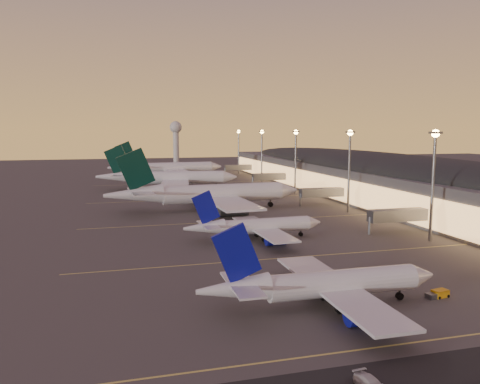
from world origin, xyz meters
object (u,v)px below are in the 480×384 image
object	(u,v)px
airliner_narrow_north	(255,227)
baggage_tug_a	(438,294)
airliner_wide_mid	(168,178)
airliner_wide_far	(167,168)
airliner_narrow_south	(323,285)
airliner_wide_near	(207,194)
radar_tower	(176,135)

from	to	relation	value
airliner_narrow_north	baggage_tug_a	xyz separation A→B (m)	(16.23, -44.32, -2.65)
airliner_wide_mid	airliner_wide_far	size ratio (longest dim) A/B	0.98
airliner_wide_far	baggage_tug_a	distance (m)	199.61
airliner_wide_far	baggage_tug_a	size ratio (longest dim) A/B	15.74
airliner_narrow_south	airliner_wide_mid	bearing A→B (deg)	92.92
airliner_narrow_south	airliner_wide_far	distance (m)	197.75
airliner_narrow_south	airliner_wide_far	xyz separation A→B (m)	(-1.19, 197.74, 1.73)
airliner_narrow_north	airliner_wide_near	size ratio (longest dim) A/B	0.53
radar_tower	baggage_tug_a	bearing A→B (deg)	-89.40
airliner_wide_near	airliner_wide_far	xyz separation A→B (m)	(-0.90, 110.90, -0.12)
airliner_narrow_north	airliner_wide_mid	world-z (taller)	airliner_wide_mid
airliner_wide_mid	airliner_wide_far	world-z (taller)	airliner_wide_far
airliner_wide_near	airliner_narrow_south	bearing A→B (deg)	-93.32
airliner_wide_mid	airliner_wide_far	xyz separation A→B (m)	(5.26, 53.14, 0.12)
airliner_wide_near	radar_tower	size ratio (longest dim) A/B	1.97
baggage_tug_a	airliner_narrow_south	bearing A→B (deg)	168.26
airliner_wide_near	airliner_wide_far	world-z (taller)	airliner_wide_near
airliner_wide_near	radar_tower	world-z (taller)	radar_tower
radar_tower	baggage_tug_a	distance (m)	293.17
radar_tower	baggage_tug_a	xyz separation A→B (m)	(3.08, -292.37, -21.36)
airliner_wide_near	airliner_wide_mid	bearing A→B (deg)	92.58
airliner_wide_far	airliner_narrow_north	bearing A→B (deg)	-91.42
radar_tower	airliner_narrow_north	bearing A→B (deg)	-93.04
airliner_wide_mid	airliner_wide_far	bearing A→B (deg)	92.89
airliner_narrow_north	radar_tower	size ratio (longest dim) A/B	1.05
baggage_tug_a	airliner_wide_near	bearing A→B (deg)	93.10
airliner_wide_near	radar_tower	xyz separation A→B (m)	(16.36, 204.75, 16.59)
baggage_tug_a	airliner_narrow_north	bearing A→B (deg)	100.71
airliner_wide_near	airliner_wide_far	distance (m)	110.90
baggage_tug_a	radar_tower	bearing A→B (deg)	81.20
airliner_wide_far	baggage_tug_a	world-z (taller)	airliner_wide_far
airliner_narrow_south	airliner_wide_near	world-z (taller)	airliner_wide_near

